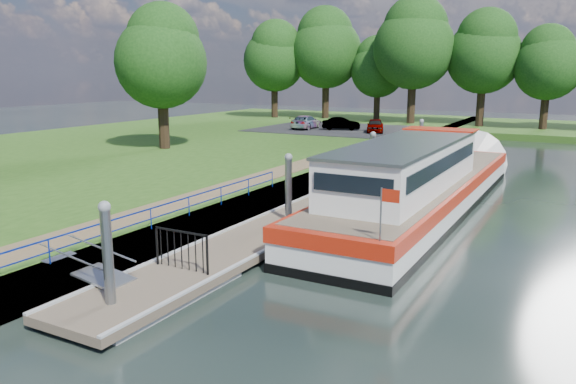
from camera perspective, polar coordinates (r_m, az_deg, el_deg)
The scene contains 16 objects.
ground at distance 15.02m, azimuth -16.05°, elevation -11.52°, with size 160.00×160.00×0.00m, color black.
riverbank at distance 37.62m, azimuth -19.68°, elevation 2.93°, with size 32.00×90.00×0.78m, color #264B15.
bank_edge at distance 28.14m, azimuth 1.83°, elevation 0.77°, with size 1.10×90.00×0.78m, color #473D2D.
footpath at distance 23.27m, azimuth -10.11°, elevation -0.77°, with size 1.60×40.00×0.05m, color brown.
carpark at distance 52.26m, azimuth 5.01°, elevation 6.41°, with size 14.00×12.00×0.06m, color black.
blue_fence at distance 18.46m, azimuth -15.86°, elevation -2.77°, with size 0.04×18.04×0.72m.
pontoon at distance 25.35m, azimuth 4.93°, elevation -1.00°, with size 2.50×30.00×0.56m.
mooring_piles at distance 25.13m, azimuth 4.97°, elevation 1.43°, with size 0.30×27.30×3.55m.
gangway at distance 16.39m, azimuth -19.60°, elevation -7.40°, with size 2.58×1.00×0.92m.
gate_panel at distance 16.14m, azimuth -10.80°, elevation -5.24°, with size 1.85×0.05×1.15m.
barge at distance 25.34m, azimuth 13.75°, elevation 0.78°, with size 4.36×21.15×4.78m.
horizon_trees at distance 59.47m, azimuth 18.03°, elevation 13.45°, with size 54.38×10.03×12.87m.
bank_tree_a at distance 39.43m, azimuth -12.73°, elevation 13.41°, with size 6.12×6.12×9.72m.
car_a at distance 49.29m, azimuth 8.85°, elevation 6.70°, with size 1.39×3.45×1.18m, color #999999.
car_b at distance 51.03m, azimuth 5.42°, elevation 6.93°, with size 1.18×3.38×1.11m, color #999999.
car_c at distance 51.91m, azimuth 1.84°, elevation 7.12°, with size 1.70×4.19×1.22m, color #999999.
Camera 1 is at (9.91, -9.63, 5.88)m, focal length 35.00 mm.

